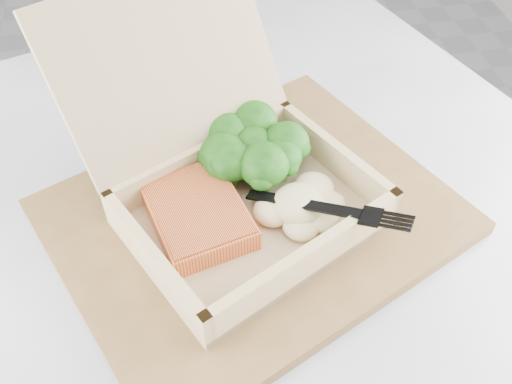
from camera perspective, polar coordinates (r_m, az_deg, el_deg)
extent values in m
cube|color=silver|center=(0.57, -4.18, -7.53)|extent=(1.11, 1.11, 0.03)
cube|color=brown|center=(0.58, -0.31, -2.49)|extent=(0.47, 0.43, 0.02)
cube|color=#A08160|center=(0.56, -0.45, -2.79)|extent=(0.28, 0.26, 0.01)
cube|color=tan|center=(0.52, -10.14, -7.08)|extent=(0.09, 0.16, 0.05)
cube|color=tan|center=(0.60, 7.81, 3.16)|extent=(0.09, 0.16, 0.05)
cube|color=tan|center=(0.51, 5.17, -7.13)|extent=(0.21, 0.11, 0.05)
cube|color=tan|center=(0.60, -5.25, 3.15)|extent=(0.21, 0.11, 0.05)
cube|color=#A08160|center=(0.57, -8.79, 12.60)|extent=(0.25, 0.19, 0.15)
cube|color=orange|center=(0.55, -5.88, -2.23)|extent=(0.11, 0.13, 0.02)
ellipsoid|color=#CFBC86|center=(0.55, 4.28, -1.21)|extent=(0.08, 0.07, 0.03)
cube|color=black|center=(0.55, -0.88, 0.61)|extent=(0.10, 0.07, 0.02)
cube|color=black|center=(0.53, 7.30, -2.04)|extent=(0.05, 0.05, 0.01)
cube|color=silver|center=(0.73, -4.52, 8.89)|extent=(0.09, 0.14, 0.00)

